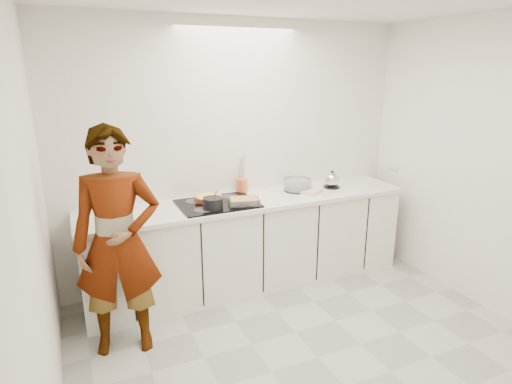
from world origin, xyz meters
name	(u,v)px	position (x,y,z in m)	size (l,w,h in m)	color
floor	(318,357)	(0.00, 0.00, 0.00)	(3.60, 3.20, 0.00)	#B6B6AE
wall_back	(238,154)	(0.00, 1.60, 1.30)	(3.60, 0.00, 2.60)	white
wall_left	(31,237)	(-1.80, 0.00, 1.30)	(0.00, 3.20, 2.60)	white
wall_right	(503,170)	(1.80, 0.02, 1.30)	(0.02, 3.20, 2.60)	white
base_cabinets	(251,244)	(0.00, 1.28, 0.43)	(3.20, 0.58, 0.87)	white
countertop	(251,201)	(0.00, 1.28, 0.89)	(3.24, 0.64, 0.04)	white
hob	(218,204)	(-0.35, 1.26, 0.92)	(0.72, 0.54, 0.01)	black
tart_dish	(209,198)	(-0.40, 1.37, 0.95)	(0.29, 0.29, 0.04)	#9F3E28
saucepan	(213,203)	(-0.44, 1.13, 0.97)	(0.24, 0.24, 0.17)	black
baking_dish	(244,201)	(-0.14, 1.13, 0.95)	(0.31, 0.26, 0.05)	silver
mixing_bowl	(297,185)	(0.55, 1.35, 0.97)	(0.37, 0.37, 0.13)	silver
tea_towel	(311,191)	(0.64, 1.22, 0.93)	(0.22, 0.16, 0.04)	white
kettle	(332,180)	(0.94, 1.30, 0.99)	(0.20, 0.20, 0.19)	black
utensil_crock	(242,186)	(0.01, 1.53, 0.98)	(0.11, 0.11, 0.14)	orange
cook	(118,243)	(-1.31, 0.76, 0.88)	(0.64, 0.42, 1.77)	white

